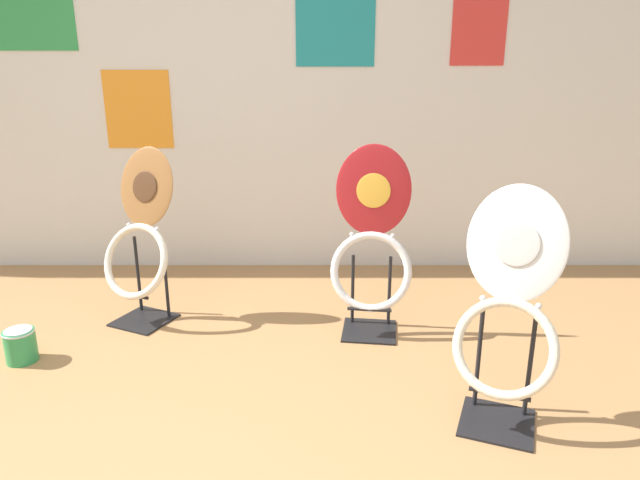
% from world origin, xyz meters
% --- Properties ---
extents(wall_back, '(8.00, 0.07, 2.60)m').
position_xyz_m(wall_back, '(-0.00, 2.47, 1.30)').
color(wall_back, silver).
rests_on(wall_back, ground_plane).
extents(toilet_seat_display_white_plain, '(0.45, 0.39, 0.94)m').
position_xyz_m(toilet_seat_display_white_plain, '(1.25, 0.63, 0.46)').
color(toilet_seat_display_white_plain, black).
rests_on(toilet_seat_display_white_plain, ground_plane).
extents(toilet_seat_display_crimson_swirl, '(0.43, 0.31, 0.99)m').
position_xyz_m(toilet_seat_display_crimson_swirl, '(0.80, 1.41, 0.45)').
color(toilet_seat_display_crimson_swirl, black).
rests_on(toilet_seat_display_crimson_swirl, ground_plane).
extents(toilet_seat_display_woodgrain, '(0.48, 0.44, 0.94)m').
position_xyz_m(toilet_seat_display_woodgrain, '(-0.42, 1.57, 0.45)').
color(toilet_seat_display_woodgrain, black).
rests_on(toilet_seat_display_woodgrain, ground_plane).
extents(paint_can, '(0.15, 0.15, 0.16)m').
position_xyz_m(paint_can, '(-0.88, 1.11, 0.09)').
color(paint_can, '#2D8E4C').
rests_on(paint_can, ground_plane).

